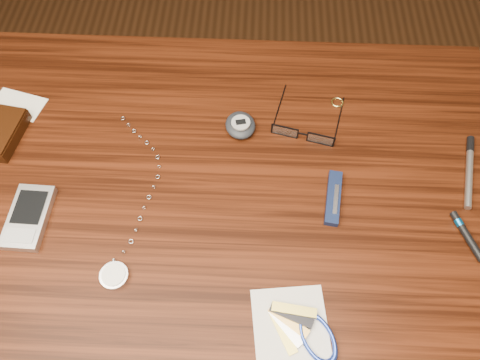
% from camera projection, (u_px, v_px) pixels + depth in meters
% --- Properties ---
extents(ground, '(3.80, 3.80, 0.00)m').
position_uv_depth(ground, '(224.00, 316.00, 1.39)').
color(ground, '#472814').
rests_on(ground, ground).
extents(desk, '(1.00, 0.70, 0.75)m').
position_uv_depth(desk, '(213.00, 221.00, 0.83)').
color(desk, '#381508').
rests_on(desk, ground).
extents(eyeglasses, '(0.13, 0.13, 0.02)m').
position_uv_depth(eyeglasses, '(303.00, 133.00, 0.79)').
color(eyeglasses, black).
rests_on(eyeglasses, desk).
extents(gold_ring, '(0.03, 0.03, 0.00)m').
position_uv_depth(gold_ring, '(337.00, 102.00, 0.84)').
color(gold_ring, '#E5D573').
rests_on(gold_ring, desk).
extents(pocket_watch, '(0.09, 0.31, 0.01)m').
position_uv_depth(pocket_watch, '(116.00, 268.00, 0.68)').
color(pocket_watch, silver).
rests_on(pocket_watch, desk).
extents(pda_phone, '(0.06, 0.11, 0.02)m').
position_uv_depth(pda_phone, '(28.00, 217.00, 0.72)').
color(pda_phone, '#BABABE').
rests_on(pda_phone, desk).
extents(pedometer, '(0.06, 0.07, 0.02)m').
position_uv_depth(pedometer, '(240.00, 125.00, 0.80)').
color(pedometer, black).
rests_on(pedometer, desk).
extents(notepad_keys, '(0.13, 0.12, 0.01)m').
position_uv_depth(notepad_keys, '(304.00, 332.00, 0.63)').
color(notepad_keys, silver).
rests_on(notepad_keys, desk).
extents(pocket_knife, '(0.03, 0.10, 0.01)m').
position_uv_depth(pocket_knife, '(333.00, 198.00, 0.73)').
color(pocket_knife, '#0E163B').
rests_on(pocket_knife, desk).
extents(silver_pen, '(0.04, 0.14, 0.01)m').
position_uv_depth(silver_pen, '(470.00, 166.00, 0.77)').
color(silver_pen, '#BBBBBF').
rests_on(silver_pen, desk).
extents(black_blue_pen, '(0.04, 0.08, 0.01)m').
position_uv_depth(black_blue_pen, '(466.00, 234.00, 0.70)').
color(black_blue_pen, black).
rests_on(black_blue_pen, desk).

